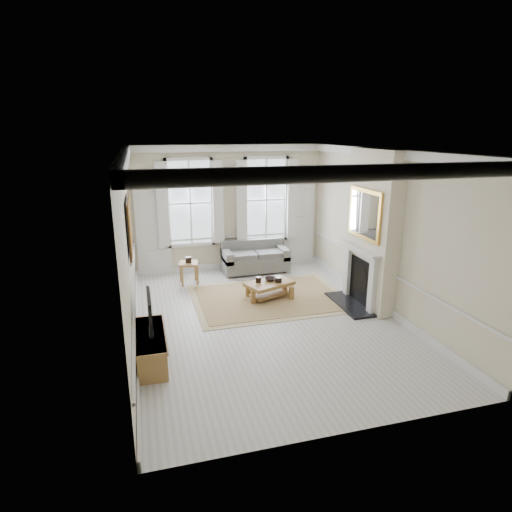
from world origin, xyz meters
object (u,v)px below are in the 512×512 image
object	(u,v)px
sofa	(255,259)
coffee_table	(269,285)
tv_stand	(151,347)
side_table	(189,267)

from	to	relation	value
sofa	coffee_table	distance (m)	2.05
sofa	tv_stand	size ratio (longest dim) A/B	1.23
side_table	coffee_table	distance (m)	2.26
side_table	coffee_table	bearing A→B (deg)	-42.22
side_table	tv_stand	bearing A→B (deg)	-106.26
sofa	side_table	world-z (taller)	sofa
coffee_table	tv_stand	distance (m)	3.49
side_table	tv_stand	size ratio (longest dim) A/B	0.39
side_table	coffee_table	xyz separation A→B (m)	(1.67, -1.51, -0.13)
tv_stand	coffee_table	bearing A→B (deg)	38.26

